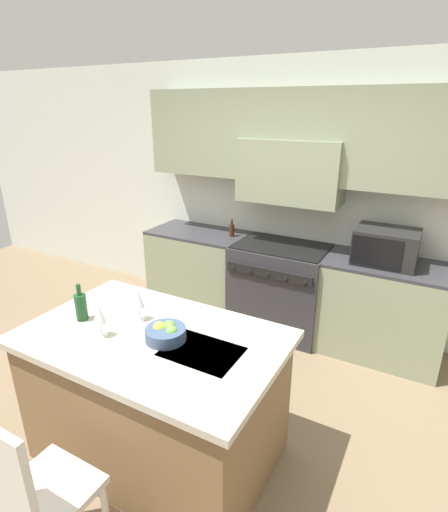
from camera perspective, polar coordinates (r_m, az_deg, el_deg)
name	(u,v)px	position (r m, az deg, el deg)	size (l,w,h in m)	color
ground_plane	(181,445)	(3.13, -6.15, -25.26)	(10.00, 10.00, 0.00)	#7A664C
back_cabinetry	(295,176)	(4.13, 10.17, 11.13)	(10.00, 0.46, 2.70)	silver
back_counter	(281,287)	(4.23, 8.08, -4.44)	(3.09, 0.62, 0.92)	gray
range_stove	(280,288)	(4.21, 7.98, -4.49)	(0.94, 0.70, 0.93)	#2D2D33
microwave	(386,246)	(3.80, 22.09, 1.28)	(0.53, 0.41, 0.31)	black
kitchen_island	(156,396)	(2.79, -9.67, -19.13)	(1.61, 1.01, 0.93)	brown
island_chair	(29,491)	(2.29, -26.05, -27.96)	(0.42, 0.40, 1.06)	beige
wine_bottle	(81,306)	(2.76, -19.75, -6.77)	(0.08, 0.08, 0.25)	#194723
wine_glass_near	(99,314)	(2.51, -17.40, -7.95)	(0.08, 0.08, 0.22)	white
wine_glass_far	(138,299)	(2.63, -12.19, -6.08)	(0.08, 0.08, 0.22)	white
fruit_bowl	(166,333)	(2.45, -8.31, -10.78)	(0.25, 0.25, 0.11)	#384C6B
oil_bottle_on_counter	(232,230)	(4.29, 1.11, 3.77)	(0.06, 0.06, 0.19)	#422314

